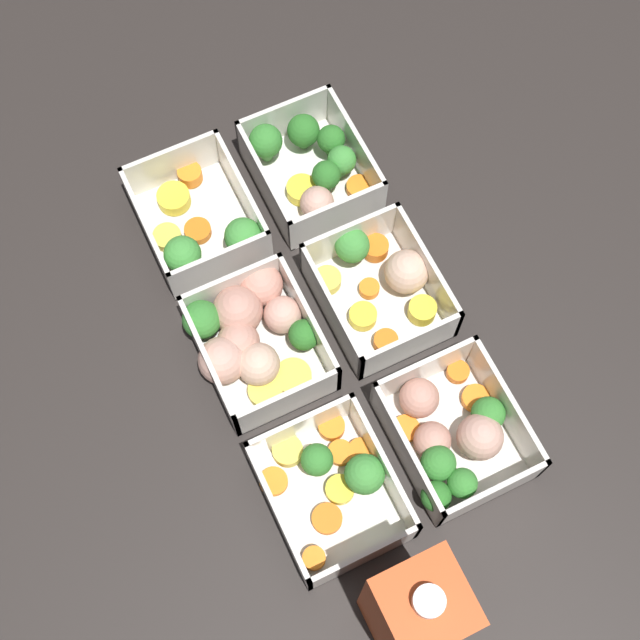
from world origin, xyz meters
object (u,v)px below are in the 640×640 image
object	(u,v)px
container_near_right	(311,165)
container_far_right	(200,225)
container_near_center	(382,283)
juice_carton	(415,612)
container_far_center	(250,335)
container_near_left	(453,435)
container_far_left	(333,483)

from	to	relation	value
container_near_right	container_far_right	size ratio (longest dim) A/B	0.99
container_far_right	container_near_center	bearing A→B (deg)	-135.06
container_near_right	juice_carton	distance (m)	0.48
container_near_right	container_far_right	bearing A→B (deg)	96.30
container_near_right	container_far_center	world-z (taller)	same
container_near_left	container_far_center	bearing A→B (deg)	36.95
container_far_left	container_far_center	world-z (taller)	same
container_near_right	container_far_right	distance (m)	0.14
container_far_right	juice_carton	xyz separation A→B (m)	(-0.45, -0.01, 0.07)
container_near_right	container_far_left	world-z (taller)	same
container_near_center	container_far_center	size ratio (longest dim) A/B	0.90
container_near_left	container_near_center	size ratio (longest dim) A/B	0.97
container_near_left	container_near_right	xyz separation A→B (m)	(0.33, -0.01, 0.00)
container_far_right	juice_carton	bearing A→B (deg)	-178.35
container_near_left	container_far_right	xyz separation A→B (m)	(0.32, 0.13, -0.00)
container_far_left	container_far_center	size ratio (longest dim) A/B	0.89
container_near_right	container_far_center	bearing A→B (deg)	137.43
container_near_left	container_far_center	world-z (taller)	same
container_near_left	container_near_right	bearing A→B (deg)	-0.98
container_near_center	juice_carton	distance (m)	0.34
container_far_center	juice_carton	distance (m)	0.32
container_near_center	container_far_right	bearing A→B (deg)	44.94
container_far_left	container_far_center	distance (m)	0.17
container_near_right	juice_carton	world-z (taller)	juice_carton
container_near_left	container_far_right	size ratio (longest dim) A/B	0.99
container_near_left	juice_carton	bearing A→B (deg)	137.38
container_near_right	juice_carton	xyz separation A→B (m)	(-0.46, 0.12, 0.07)
container_far_center	container_near_center	bearing A→B (deg)	-92.06
container_far_right	container_near_left	bearing A→B (deg)	-157.53
container_near_right	container_near_left	bearing A→B (deg)	179.02
container_near_left	container_far_left	world-z (taller)	same
container_near_left	container_near_right	world-z (taller)	same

